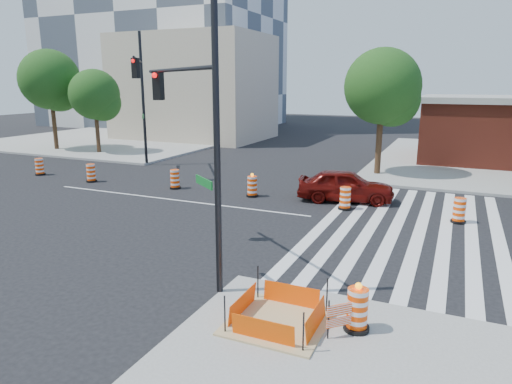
% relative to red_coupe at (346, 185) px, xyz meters
% --- Properties ---
extents(ground, '(120.00, 120.00, 0.00)m').
position_rel_red_coupe_xyz_m(ground, '(-7.72, -3.15, -0.77)').
color(ground, black).
rests_on(ground, ground).
extents(sidewalk_nw, '(22.00, 22.00, 0.15)m').
position_rel_red_coupe_xyz_m(sidewalk_nw, '(-25.72, 14.85, -0.69)').
color(sidewalk_nw, gray).
rests_on(sidewalk_nw, ground).
extents(crosswalk_east, '(6.75, 13.50, 0.01)m').
position_rel_red_coupe_xyz_m(crosswalk_east, '(3.23, -3.15, -0.76)').
color(crosswalk_east, silver).
rests_on(crosswalk_east, ground).
extents(lane_centerline, '(14.00, 0.12, 0.01)m').
position_rel_red_coupe_xyz_m(lane_centerline, '(-7.72, -3.15, -0.76)').
color(lane_centerline, silver).
rests_on(lane_centerline, ground).
extents(excavation_pit, '(2.20, 2.20, 0.90)m').
position_rel_red_coupe_xyz_m(excavation_pit, '(1.28, -12.15, -0.55)').
color(excavation_pit, tan).
rests_on(excavation_pit, ground).
extents(beige_midrise, '(14.00, 10.00, 10.00)m').
position_rel_red_coupe_xyz_m(beige_midrise, '(-19.72, 18.85, 4.23)').
color(beige_midrise, '#BDA990').
rests_on(beige_midrise, ground).
extents(red_coupe, '(4.78, 2.70, 1.53)m').
position_rel_red_coupe_xyz_m(red_coupe, '(0.00, 0.00, 0.00)').
color(red_coupe, '#530A07').
rests_on(red_coupe, ground).
extents(signal_pole_se, '(4.52, 3.54, 7.42)m').
position_rel_red_coupe_xyz_m(signal_pole_se, '(-1.95, -10.29, 3.79)').
color(signal_pole_se, black).
rests_on(signal_pole_se, ground).
extents(signal_pole_nw, '(3.80, 5.45, 8.60)m').
position_rel_red_coupe_xyz_m(signal_pole_nw, '(-13.74, 2.69, 4.49)').
color(signal_pole_nw, black).
rests_on(signal_pole_nw, ground).
extents(pit_drum, '(0.58, 0.58, 1.14)m').
position_rel_red_coupe_xyz_m(pit_drum, '(3.00, -11.73, -0.14)').
color(pit_drum, black).
rests_on(pit_drum, ground).
extents(barricade, '(0.57, 0.56, 0.90)m').
position_rel_red_coupe_xyz_m(barricade, '(2.75, -12.09, -0.12)').
color(barricade, '#FF4505').
rests_on(barricade, ground).
extents(tree_north_a, '(4.78, 4.78, 8.13)m').
position_rel_red_coupe_xyz_m(tree_north_a, '(-25.72, 6.71, 4.69)').
color(tree_north_a, '#382314').
rests_on(tree_north_a, ground).
extents(tree_north_b, '(3.85, 3.85, 6.54)m').
position_rel_red_coupe_xyz_m(tree_north_b, '(-21.25, 6.76, 3.62)').
color(tree_north_b, '#382314').
rests_on(tree_north_b, ground).
extents(tree_north_c, '(4.43, 4.43, 7.52)m').
position_rel_red_coupe_xyz_m(tree_north_c, '(0.41, 6.91, 4.28)').
color(tree_north_c, '#382314').
rests_on(tree_north_c, ground).
extents(median_drum_0, '(0.60, 0.60, 1.02)m').
position_rel_red_coupe_xyz_m(median_drum_0, '(-18.55, -1.35, -0.29)').
color(median_drum_0, black).
rests_on(median_drum_0, ground).
extents(median_drum_1, '(0.60, 0.60, 1.02)m').
position_rel_red_coupe_xyz_m(median_drum_1, '(-14.24, -1.60, -0.29)').
color(median_drum_1, black).
rests_on(median_drum_1, ground).
extents(median_drum_2, '(0.60, 0.60, 1.02)m').
position_rel_red_coupe_xyz_m(median_drum_2, '(-8.91, -1.09, -0.29)').
color(median_drum_2, black).
rests_on(median_drum_2, ground).
extents(median_drum_3, '(0.60, 0.60, 1.18)m').
position_rel_red_coupe_xyz_m(median_drum_3, '(-4.43, -0.99, -0.28)').
color(median_drum_3, black).
rests_on(median_drum_3, ground).
extents(median_drum_4, '(0.60, 0.60, 1.02)m').
position_rel_red_coupe_xyz_m(median_drum_4, '(0.33, -1.47, -0.29)').
color(median_drum_4, black).
rests_on(median_drum_4, ground).
extents(median_drum_5, '(0.60, 0.60, 1.02)m').
position_rel_red_coupe_xyz_m(median_drum_5, '(5.00, -1.56, -0.29)').
color(median_drum_5, black).
rests_on(median_drum_5, ground).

